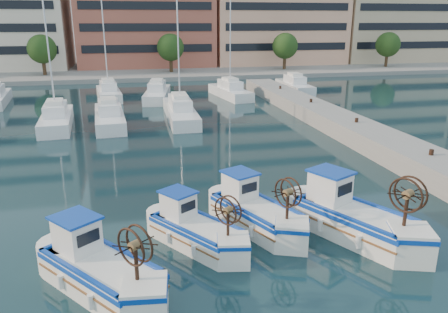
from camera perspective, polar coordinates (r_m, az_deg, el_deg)
ground at (r=15.83m, az=-1.20°, el=-13.34°), size 300.00×300.00×0.00m
quay at (r=27.50m, az=22.78°, el=0.20°), size 3.00×60.00×1.20m
waterfront at (r=79.34m, az=-4.10°, el=19.54°), size 180.00×40.00×25.60m
yacht_marina at (r=42.10m, az=-14.10°, el=6.54°), size 37.53×22.05×11.50m
fishing_boat_a at (r=14.49m, az=-16.10°, el=-13.74°), size 4.02×4.43×2.76m
fishing_boat_b at (r=16.50m, az=-3.81°, el=-9.37°), size 3.41×3.97×2.44m
fishing_boat_c at (r=17.80m, az=4.05°, el=-7.04°), size 3.23×4.44×2.67m
fishing_boat_d at (r=17.74m, az=16.38°, el=-7.48°), size 3.87×5.03×3.04m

